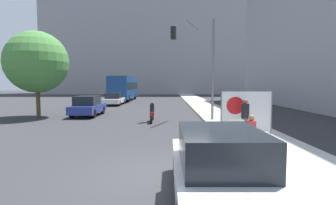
{
  "coord_description": "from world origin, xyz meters",
  "views": [
    {
      "loc": [
        0.03,
        -6.83,
        2.44
      ],
      "look_at": [
        0.06,
        6.13,
        1.49
      ],
      "focal_mm": 28.0,
      "sensor_mm": 36.0,
      "label": 1
    }
  ],
  "objects_px": {
    "jogger_on_sidewalk": "(244,117)",
    "motorcycle_on_road": "(152,114)",
    "traffic_light_pole": "(198,53)",
    "street_tree_near_curb": "(36,62)",
    "car_on_road_nearest": "(87,106)",
    "seated_protester": "(251,131)",
    "parked_car_curbside": "(219,168)",
    "pedestrian_behind": "(243,112)",
    "car_on_road_midblock": "(114,99)",
    "protest_banner": "(245,111)",
    "city_bus_on_road": "(124,87)"
  },
  "relations": [
    {
      "from": "jogger_on_sidewalk",
      "to": "protest_banner",
      "type": "xyz_separation_m",
      "value": [
        0.2,
        0.58,
        0.19
      ]
    },
    {
      "from": "parked_car_curbside",
      "to": "traffic_light_pole",
      "type": "bearing_deg",
      "value": 85.48
    },
    {
      "from": "seated_protester",
      "to": "parked_car_curbside",
      "type": "distance_m",
      "value": 4.4
    },
    {
      "from": "car_on_road_nearest",
      "to": "motorcycle_on_road",
      "type": "xyz_separation_m",
      "value": [
        4.98,
        -2.93,
        -0.22
      ]
    },
    {
      "from": "city_bus_on_road",
      "to": "street_tree_near_curb",
      "type": "bearing_deg",
      "value": -99.6
    },
    {
      "from": "pedestrian_behind",
      "to": "street_tree_near_curb",
      "type": "height_order",
      "value": "street_tree_near_curb"
    },
    {
      "from": "pedestrian_behind",
      "to": "car_on_road_midblock",
      "type": "distance_m",
      "value": 19.12
    },
    {
      "from": "jogger_on_sidewalk",
      "to": "car_on_road_nearest",
      "type": "distance_m",
      "value": 12.36
    },
    {
      "from": "car_on_road_nearest",
      "to": "jogger_on_sidewalk",
      "type": "bearing_deg",
      "value": -40.79
    },
    {
      "from": "motorcycle_on_road",
      "to": "street_tree_near_curb",
      "type": "height_order",
      "value": "street_tree_near_curb"
    },
    {
      "from": "parked_car_curbside",
      "to": "car_on_road_nearest",
      "type": "distance_m",
      "value": 15.96
    },
    {
      "from": "traffic_light_pole",
      "to": "street_tree_near_curb",
      "type": "relative_size",
      "value": 1.04
    },
    {
      "from": "protest_banner",
      "to": "car_on_road_nearest",
      "type": "distance_m",
      "value": 12.16
    },
    {
      "from": "car_on_road_midblock",
      "to": "motorcycle_on_road",
      "type": "distance_m",
      "value": 13.59
    },
    {
      "from": "pedestrian_behind",
      "to": "city_bus_on_road",
      "type": "relative_size",
      "value": 0.17
    },
    {
      "from": "jogger_on_sidewalk",
      "to": "motorcycle_on_road",
      "type": "height_order",
      "value": "jogger_on_sidewalk"
    },
    {
      "from": "parked_car_curbside",
      "to": "protest_banner",
      "type": "bearing_deg",
      "value": 69.56
    },
    {
      "from": "car_on_road_nearest",
      "to": "street_tree_near_curb",
      "type": "xyz_separation_m",
      "value": [
        -3.27,
        -0.86,
        3.18
      ]
    },
    {
      "from": "pedestrian_behind",
      "to": "motorcycle_on_road",
      "type": "relative_size",
      "value": 0.82
    },
    {
      "from": "motorcycle_on_road",
      "to": "protest_banner",
      "type": "bearing_deg",
      "value": -44.84
    },
    {
      "from": "parked_car_curbside",
      "to": "car_on_road_nearest",
      "type": "bearing_deg",
      "value": 116.05
    },
    {
      "from": "car_on_road_midblock",
      "to": "motorcycle_on_road",
      "type": "height_order",
      "value": "car_on_road_midblock"
    },
    {
      "from": "jogger_on_sidewalk",
      "to": "parked_car_curbside",
      "type": "bearing_deg",
      "value": 41.8
    },
    {
      "from": "car_on_road_nearest",
      "to": "protest_banner",
      "type": "bearing_deg",
      "value": -38.09
    },
    {
      "from": "street_tree_near_curb",
      "to": "protest_banner",
      "type": "bearing_deg",
      "value": -27.36
    },
    {
      "from": "motorcycle_on_road",
      "to": "car_on_road_nearest",
      "type": "bearing_deg",
      "value": 149.48
    },
    {
      "from": "parked_car_curbside",
      "to": "jogger_on_sidewalk",
      "type": "bearing_deg",
      "value": 69.44
    },
    {
      "from": "protest_banner",
      "to": "city_bus_on_road",
      "type": "distance_m",
      "value": 26.7
    },
    {
      "from": "pedestrian_behind",
      "to": "parked_car_curbside",
      "type": "height_order",
      "value": "pedestrian_behind"
    },
    {
      "from": "jogger_on_sidewalk",
      "to": "pedestrian_behind",
      "type": "height_order",
      "value": "pedestrian_behind"
    },
    {
      "from": "car_on_road_nearest",
      "to": "street_tree_near_curb",
      "type": "distance_m",
      "value": 4.64
    },
    {
      "from": "jogger_on_sidewalk",
      "to": "city_bus_on_road",
      "type": "height_order",
      "value": "city_bus_on_road"
    },
    {
      "from": "pedestrian_behind",
      "to": "car_on_road_midblock",
      "type": "height_order",
      "value": "pedestrian_behind"
    },
    {
      "from": "car_on_road_nearest",
      "to": "car_on_road_midblock",
      "type": "height_order",
      "value": "car_on_road_nearest"
    },
    {
      "from": "jogger_on_sidewalk",
      "to": "pedestrian_behind",
      "type": "relative_size",
      "value": 0.9
    },
    {
      "from": "jogger_on_sidewalk",
      "to": "motorcycle_on_road",
      "type": "bearing_deg",
      "value": -77.19
    },
    {
      "from": "street_tree_near_curb",
      "to": "motorcycle_on_road",
      "type": "bearing_deg",
      "value": -14.14
    },
    {
      "from": "car_on_road_midblock",
      "to": "city_bus_on_road",
      "type": "relative_size",
      "value": 0.4
    },
    {
      "from": "car_on_road_nearest",
      "to": "city_bus_on_road",
      "type": "xyz_separation_m",
      "value": [
        -0.19,
        17.36,
        1.17
      ]
    },
    {
      "from": "parked_car_curbside",
      "to": "pedestrian_behind",
      "type": "bearing_deg",
      "value": 70.57
    },
    {
      "from": "parked_car_curbside",
      "to": "motorcycle_on_road",
      "type": "distance_m",
      "value": 11.59
    },
    {
      "from": "jogger_on_sidewalk",
      "to": "parked_car_curbside",
      "type": "relative_size",
      "value": 0.38
    },
    {
      "from": "parked_car_curbside",
      "to": "street_tree_near_curb",
      "type": "relative_size",
      "value": 0.71
    },
    {
      "from": "traffic_light_pole",
      "to": "city_bus_on_road",
      "type": "bearing_deg",
      "value": 112.35
    },
    {
      "from": "traffic_light_pole",
      "to": "city_bus_on_road",
      "type": "xyz_separation_m",
      "value": [
        -8.14,
        19.79,
        -2.45
      ]
    },
    {
      "from": "street_tree_near_curb",
      "to": "car_on_road_midblock",
      "type": "bearing_deg",
      "value": 72.94
    },
    {
      "from": "parked_car_curbside",
      "to": "city_bus_on_road",
      "type": "relative_size",
      "value": 0.39
    },
    {
      "from": "jogger_on_sidewalk",
      "to": "car_on_road_midblock",
      "type": "relative_size",
      "value": 0.37
    },
    {
      "from": "traffic_light_pole",
      "to": "parked_car_curbside",
      "type": "distance_m",
      "value": 12.47
    },
    {
      "from": "motorcycle_on_road",
      "to": "street_tree_near_curb",
      "type": "relative_size",
      "value": 0.36
    }
  ]
}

